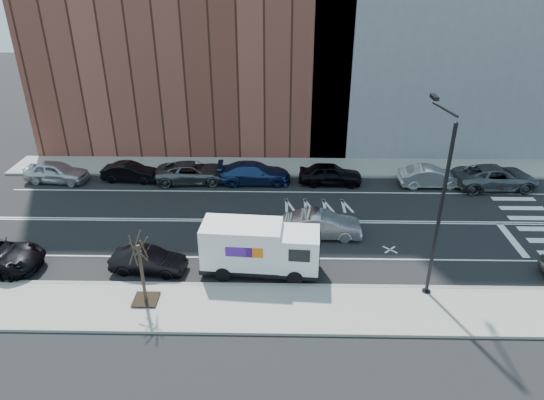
{
  "coord_description": "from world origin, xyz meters",
  "views": [
    {
      "loc": [
        -0.41,
        -27.32,
        15.33
      ],
      "look_at": [
        -0.96,
        0.23,
        1.4
      ],
      "focal_mm": 32.0,
      "sensor_mm": 36.0,
      "label": 1
    }
  ],
  "objects_px": {
    "fedex_van": "(259,248)",
    "far_parked_b": "(130,172)",
    "far_parked_a": "(56,172)",
    "driving_sedan": "(322,225)"
  },
  "relations": [
    {
      "from": "driving_sedan",
      "to": "fedex_van",
      "type": "bearing_deg",
      "value": 137.74
    },
    {
      "from": "fedex_van",
      "to": "driving_sedan",
      "type": "bearing_deg",
      "value": 50.45
    },
    {
      "from": "fedex_van",
      "to": "far_parked_a",
      "type": "distance_m",
      "value": 19.5
    },
    {
      "from": "fedex_van",
      "to": "far_parked_b",
      "type": "bearing_deg",
      "value": 135.49
    },
    {
      "from": "far_parked_a",
      "to": "driving_sedan",
      "type": "xyz_separation_m",
      "value": [
        19.42,
        -7.62,
        -0.02
      ]
    },
    {
      "from": "far_parked_a",
      "to": "driving_sedan",
      "type": "relative_size",
      "value": 0.99
    },
    {
      "from": "fedex_van",
      "to": "far_parked_a",
      "type": "relative_size",
      "value": 1.37
    },
    {
      "from": "far_parked_b",
      "to": "driving_sedan",
      "type": "xyz_separation_m",
      "value": [
        13.9,
        -7.89,
        0.09
      ]
    },
    {
      "from": "far_parked_a",
      "to": "driving_sedan",
      "type": "height_order",
      "value": "far_parked_a"
    },
    {
      "from": "far_parked_b",
      "to": "far_parked_a",
      "type": "bearing_deg",
      "value": 97.71
    }
  ]
}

